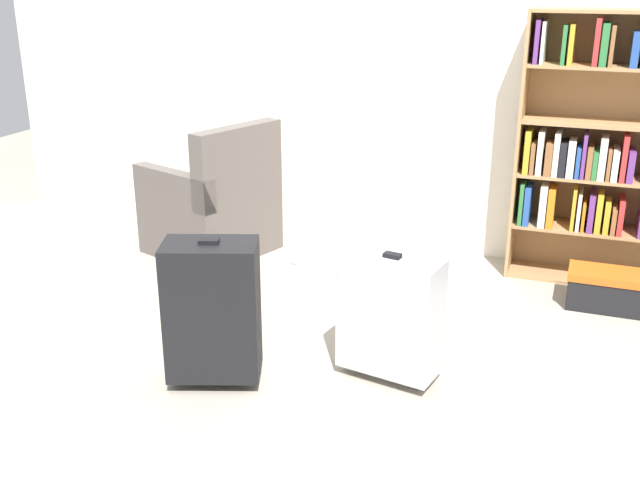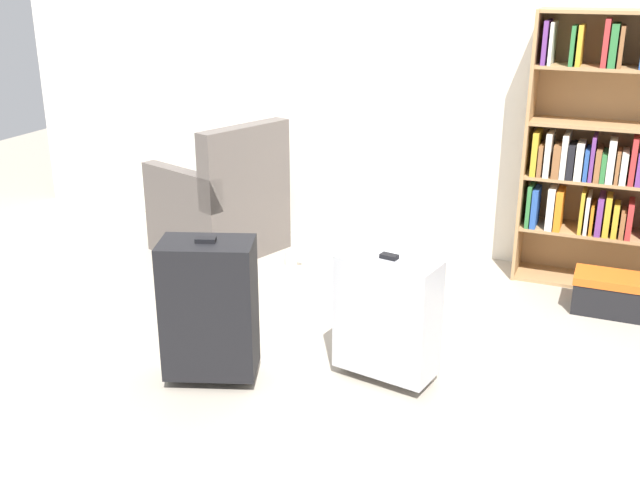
% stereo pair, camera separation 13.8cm
% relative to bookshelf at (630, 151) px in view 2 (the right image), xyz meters
% --- Properties ---
extents(ground_plane, '(10.04, 10.04, 0.00)m').
position_rel_bookshelf_xyz_m(ground_plane, '(-1.58, -1.50, -0.84)').
color(ground_plane, '#9E9384').
extents(back_wall, '(5.73, 0.10, 2.60)m').
position_rel_bookshelf_xyz_m(back_wall, '(-1.58, 0.21, 0.46)').
color(back_wall, silver).
rests_on(back_wall, ground).
extents(bookshelf, '(1.16, 0.31, 1.62)m').
position_rel_bookshelf_xyz_m(bookshelf, '(0.00, 0.00, 0.00)').
color(bookshelf, '#A87F51').
rests_on(bookshelf, ground).
extents(armchair, '(0.89, 0.89, 0.90)m').
position_rel_bookshelf_xyz_m(armchair, '(-2.51, -0.37, -0.53)').
color(armchair, '#59514C').
rests_on(armchair, ground).
extents(mug, '(0.12, 0.08, 0.10)m').
position_rel_bookshelf_xyz_m(mug, '(-1.96, -0.45, -0.80)').
color(mug, white).
rests_on(mug, ground).
extents(storage_box, '(0.43, 0.25, 0.22)m').
position_rel_bookshelf_xyz_m(storage_box, '(0.02, -0.42, -0.73)').
color(storage_box, black).
rests_on(storage_box, ground).
extents(suitcase_silver, '(0.49, 0.30, 0.63)m').
position_rel_bookshelf_xyz_m(suitcase_silver, '(-0.94, -1.60, -0.51)').
color(suitcase_silver, '#B7BABF').
rests_on(suitcase_silver, ground).
extents(suitcase_black, '(0.48, 0.38, 0.71)m').
position_rel_bookshelf_xyz_m(suitcase_black, '(-1.70, -1.92, -0.47)').
color(suitcase_black, black).
rests_on(suitcase_black, ground).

